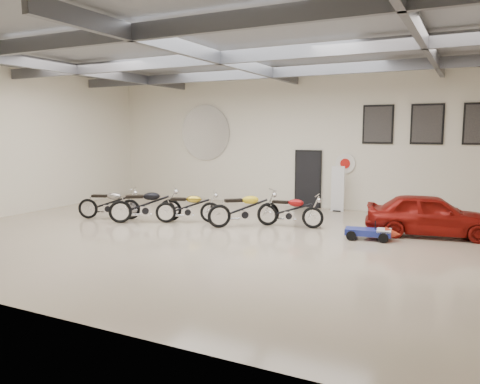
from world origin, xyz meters
The scene contains 18 objects.
floor centered at (0.00, 0.00, 0.00)m, with size 16.00×12.00×0.01m, color tan.
ceiling centered at (0.00, 0.00, 5.00)m, with size 16.00×12.00×0.01m, color gray.
back_wall centered at (0.00, 6.00, 2.50)m, with size 16.00×0.02×5.00m, color silver.
left_wall centered at (-8.00, 0.00, 2.50)m, with size 0.02×12.00×5.00m, color silver.
ceiling_beams centered at (0.00, 0.00, 4.75)m, with size 15.80×11.80×0.32m, color #4F5056, non-canonical shape.
door centered at (0.50, 5.95, 1.05)m, with size 0.92×0.08×2.10m, color black.
logo_plaque centered at (-4.00, 5.95, 2.80)m, with size 2.30×0.06×1.16m, color silver, non-canonical shape.
poster_left centered at (3.00, 5.96, 3.10)m, with size 1.05×0.08×1.35m, color black, non-canonical shape.
poster_mid centered at (4.60, 5.96, 3.10)m, with size 1.05×0.08×1.35m, color black, non-canonical shape.
oil_sign centered at (1.90, 5.95, 1.70)m, with size 0.72×0.10×0.72m, color white, non-canonical shape.
banner_stand centered at (1.76, 5.50, 0.85)m, with size 0.46×0.19×1.71m, color white, non-canonical shape.
motorcycle_silver centered at (-4.55, 0.68, 0.53)m, with size 2.04×0.63×1.06m, color silver, non-canonical shape.
motorcycle_black centered at (-3.13, 0.77, 0.58)m, with size 2.21×0.69×1.15m, color silver, non-canonical shape.
motorcycle_gold centered at (-1.89, 1.32, 0.52)m, with size 2.00×0.62×1.04m, color silver, non-canonical shape.
motorcycle_yellow centered at (-0.04, 1.56, 0.57)m, with size 2.18×0.67×1.13m, color silver, non-canonical shape.
motorcycle_red centered at (1.20, 2.14, 0.52)m, with size 1.99×0.62×1.03m, color silver, non-canonical shape.
go_kart centered at (3.78, 1.54, 0.26)m, with size 1.45×0.65×0.53m, color navy, non-canonical shape.
vintage_car centered at (5.08, 2.74, 0.58)m, with size 3.43×1.38×1.17m, color maroon.
Camera 1 is at (6.07, -10.91, 2.87)m, focal length 35.00 mm.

